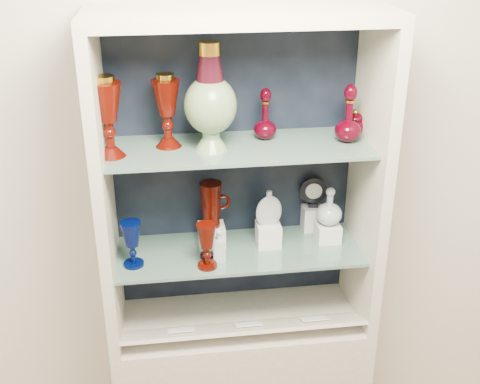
{
  "coord_description": "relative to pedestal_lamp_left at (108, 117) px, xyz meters",
  "views": [
    {
      "loc": [
        -0.27,
        -0.42,
        2.21
      ],
      "look_at": [
        0.0,
        1.53,
        1.3
      ],
      "focal_mm": 45.0,
      "sensor_mm": 36.0,
      "label": 1
    }
  ],
  "objects": [
    {
      "name": "wall_back",
      "position": [
        0.44,
        0.24,
        -0.21
      ],
      "size": [
        3.5,
        0.02,
        2.8
      ],
      "primitive_type": "cube",
      "color": "silver",
      "rests_on": "ground"
    },
    {
      "name": "cabinet_back_panel",
      "position": [
        0.44,
        0.21,
        -0.28
      ],
      "size": [
        0.98,
        0.02,
        1.15
      ],
      "primitive_type": "cube",
      "color": "black",
      "rests_on": "cabinet_base"
    },
    {
      "name": "cabinet_side_left",
      "position": [
        -0.04,
        0.02,
        -0.28
      ],
      "size": [
        0.04,
        0.4,
        1.15
      ],
      "primitive_type": "cube",
      "color": "#BEB4A2",
      "rests_on": "cabinet_base"
    },
    {
      "name": "cabinet_side_right",
      "position": [
        0.92,
        0.02,
        -0.28
      ],
      "size": [
        0.04,
        0.4,
        1.15
      ],
      "primitive_type": "cube",
      "color": "#BEB4A2",
      "rests_on": "cabinet_base"
    },
    {
      "name": "cabinet_top_cap",
      "position": [
        0.44,
        0.02,
        0.31
      ],
      "size": [
        1.0,
        0.4,
        0.04
      ],
      "primitive_type": "cube",
      "color": "#BEB4A2",
      "rests_on": "cabinet_side_left"
    },
    {
      "name": "shelf_lower",
      "position": [
        0.44,
        0.04,
        -0.56
      ],
      "size": [
        0.92,
        0.34,
        0.01
      ],
      "primitive_type": "cube",
      "color": "slate",
      "rests_on": "cabinet_side_left"
    },
    {
      "name": "shelf_upper",
      "position": [
        0.44,
        0.04,
        -0.14
      ],
      "size": [
        0.92,
        0.34,
        0.01
      ],
      "primitive_type": "cube",
      "color": "slate",
      "rests_on": "cabinet_side_left"
    },
    {
      "name": "label_ledge",
      "position": [
        0.44,
        -0.09,
        -0.83
      ],
      "size": [
        0.92,
        0.17,
        0.09
      ],
      "primitive_type": "cube",
      "rotation": [
        -0.44,
        0.0,
        0.0
      ],
      "color": "#BEB4A2",
      "rests_on": "cabinet_base"
    },
    {
      "name": "label_card_0",
      "position": [
        0.71,
        -0.09,
        -0.81
      ],
      "size": [
        0.1,
        0.06,
        0.03
      ],
      "primitive_type": "cube",
      "rotation": [
        -0.44,
        0.0,
        0.0
      ],
      "color": "white",
      "rests_on": "label_ledge"
    },
    {
      "name": "label_card_1",
      "position": [
        0.2,
        -0.09,
        -0.81
      ],
      "size": [
        0.1,
        0.06,
        0.03
      ],
      "primitive_type": "cube",
      "rotation": [
        -0.44,
        0.0,
        0.0
      ],
      "color": "white",
      "rests_on": "label_ledge"
    },
    {
      "name": "label_card_2",
      "position": [
        0.46,
        -0.09,
        -0.81
      ],
      "size": [
        0.1,
        0.06,
        0.03
      ],
      "primitive_type": "cube",
      "rotation": [
        -0.44,
        0.0,
        0.0
      ],
      "color": "white",
      "rests_on": "label_ledge"
    },
    {
      "name": "pedestal_lamp_left",
      "position": [
        0.0,
        0.0,
        0.0
      ],
      "size": [
        0.14,
        0.14,
        0.27
      ],
      "primitive_type": null,
      "rotation": [
        0.0,
        0.0,
        -0.37
      ],
      "color": "#470902",
      "rests_on": "shelf_upper"
    },
    {
      "name": "pedestal_lamp_right",
      "position": [
        0.19,
        0.07,
        -0.01
      ],
      "size": [
        0.1,
        0.1,
        0.26
      ],
      "primitive_type": null,
      "rotation": [
        0.0,
        0.0,
        0.06
      ],
      "color": "#470902",
      "rests_on": "shelf_upper"
    },
    {
      "name": "enamel_urn",
      "position": [
        0.34,
        0.02,
        0.05
      ],
      "size": [
        0.23,
        0.23,
        0.37
      ],
      "primitive_type": null,
      "rotation": [
        0.0,
        0.0,
        -0.35
      ],
      "color": "#0B4226",
      "rests_on": "shelf_upper"
    },
    {
      "name": "ruby_decanter_a",
      "position": [
        0.54,
        0.1,
        -0.03
      ],
      "size": [
        0.09,
        0.09,
        0.21
      ],
      "primitive_type": null,
      "rotation": [
        0.0,
        0.0,
        -0.04
      ],
      "color": "#3E000C",
      "rests_on": "shelf_upper"
    },
    {
      "name": "ruby_decanter_b",
      "position": [
        0.83,
        0.03,
        -0.03
      ],
      "size": [
        0.11,
        0.11,
        0.22
      ],
      "primitive_type": null,
      "rotation": [
        0.0,
        0.0,
        0.23
      ],
      "color": "#3E000C",
      "rests_on": "shelf_upper"
    },
    {
      "name": "lidded_bowl",
      "position": [
        0.88,
        0.11,
        -0.09
      ],
      "size": [
        0.1,
        0.1,
        0.1
      ],
      "primitive_type": null,
      "rotation": [
        0.0,
        0.0,
        0.22
      ],
      "color": "#3E000C",
      "rests_on": "shelf_upper"
    },
    {
      "name": "cobalt_goblet",
      "position": [
        0.04,
        -0.02,
        -0.47
      ],
      "size": [
        0.09,
        0.09,
        0.18
      ],
      "primitive_type": null,
      "rotation": [
        0.0,
        0.0,
        -0.27
      ],
      "color": "#000A43",
      "rests_on": "shelf_lower"
    },
    {
      "name": "ruby_goblet_tall",
      "position": [
        0.31,
        -0.07,
        -0.47
      ],
      "size": [
        0.08,
        0.08,
        0.17
      ],
      "primitive_type": null,
      "rotation": [
        0.0,
        0.0,
        0.13
      ],
      "color": "#470902",
      "rests_on": "shelf_lower"
    },
    {
      "name": "ruby_goblet_small",
      "position": [
        0.31,
        0.0,
        -0.5
      ],
      "size": [
        0.06,
        0.06,
        0.1
      ],
      "primitive_type": null,
      "rotation": [
        0.0,
        0.0,
        0.23
      ],
      "color": "#3E000C",
      "rests_on": "shelf_lower"
    },
    {
      "name": "riser_ruby_pitcher",
      "position": [
        0.34,
        0.1,
        -0.52
      ],
      "size": [
        0.1,
        0.1,
        0.08
      ],
      "primitive_type": "cube",
      "color": "silver",
      "rests_on": "shelf_lower"
    },
    {
      "name": "ruby_pitcher",
      "position": [
        0.34,
        0.1,
        -0.39
      ],
      "size": [
        0.13,
        0.08,
        0.18
      ],
      "primitive_type": null,
      "rotation": [
        0.0,
        0.0,
        -0.0
      ],
      "color": "#470902",
      "rests_on": "riser_ruby_pitcher"
    },
    {
      "name": "clear_square_bottle",
      "position": [
        0.36,
        -0.03,
        -0.49
      ],
      "size": [
        0.05,
        0.05,
        0.13
      ],
      "primitive_type": null,
      "rotation": [
        0.0,
        0.0,
        -0.07
      ],
      "color": "#A5B9C0",
      "rests_on": "shelf_lower"
    },
    {
      "name": "riser_flat_flask",
      "position": [
        0.55,
        0.06,
        -0.51
      ],
      "size": [
        0.09,
        0.09,
        0.09
      ],
      "primitive_type": "cube",
      "color": "silver",
      "rests_on": "shelf_lower"
    },
    {
      "name": "flat_flask",
      "position": [
        0.55,
        0.06,
        -0.4
      ],
      "size": [
        0.11,
        0.06,
        0.14
      ],
      "primitive_type": null,
      "rotation": [
        0.0,
        0.0,
        0.16
      ],
      "color": "#A5B0B9",
      "rests_on": "riser_flat_flask"
    },
    {
      "name": "riser_clear_round_decanter",
      "position": [
        0.79,
        0.06,
        -0.52
      ],
      "size": [
        0.09,
        0.09,
        0.07
      ],
      "primitive_type": "cube",
      "color": "silver",
      "rests_on": "shelf_lower"
    },
    {
      "name": "clear_round_decanter",
      "position": [
        0.79,
        0.06,
        -0.41
      ],
      "size": [
        0.12,
        0.12,
        0.15
      ],
      "primitive_type": null,
      "rotation": [
        0.0,
        0.0,
        -0.2
      ],
      "color": "#A5B9C0",
      "rests_on": "riser_clear_round_decanter"
    },
    {
      "name": "riser_cameo_medallion",
      "position": [
        0.75,
        0.17,
        -0.51
      ],
      "size": [
        0.08,
        0.08,
        0.1
      ],
      "primitive_type": "cube",
      "color": "silver",
      "rests_on": "shelf_lower"
    },
    {
      "name": "cameo_medallion",
      "position": [
        0.75,
        0.17,
        -0.39
      ],
      "size": [
        0.11,
        0.05,
        0.13
      ],
      "primitive_type": null,
      "rotation": [
        0.0,
        0.0,
        -0.1
      ],
      "color": "black",
      "rests_on": "riser_cameo_medallion"
    }
  ]
}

